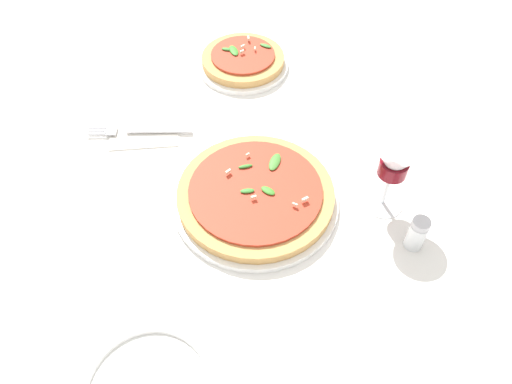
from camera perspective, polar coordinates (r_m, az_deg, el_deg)
ground_plane at (r=0.91m, az=-1.84°, el=-1.71°), size 6.00×6.00×0.00m
pizza_arugula_main at (r=0.91m, az=0.00°, el=-0.53°), size 0.31×0.31×0.05m
pizza_personal_side at (r=1.20m, az=-1.50°, el=14.74°), size 0.21×0.21×0.05m
wine_glass at (r=0.86m, az=15.63°, el=3.37°), size 0.09×0.09×0.16m
napkin at (r=1.06m, az=-12.63°, el=6.68°), size 0.16×0.13×0.01m
fork at (r=1.06m, az=-13.11°, el=6.86°), size 0.21×0.10×0.00m
shaker_pepper at (r=0.88m, az=17.92°, el=-4.54°), size 0.03×0.03×0.07m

